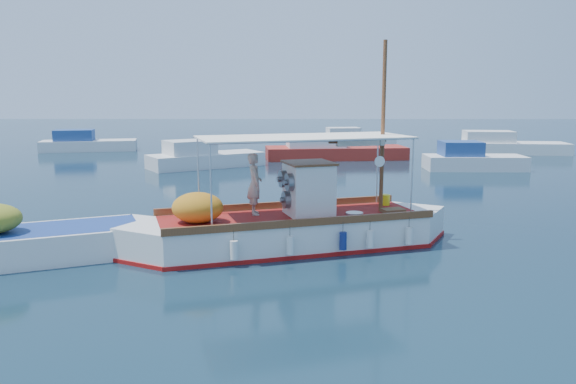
{
  "coord_description": "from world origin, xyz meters",
  "views": [
    {
      "loc": [
        -0.72,
        -15.81,
        4.22
      ],
      "look_at": [
        -0.78,
        0.0,
        1.44
      ],
      "focal_mm": 35.0,
      "sensor_mm": 36.0,
      "label": 1
    }
  ],
  "objects": [
    {
      "name": "bg_boat_nw",
      "position": [
        -5.79,
        16.54,
        0.49
      ],
      "size": [
        6.84,
        5.49,
        1.8
      ],
      "rotation": [
        0.0,
        0.0,
        0.55
      ],
      "color": "silver",
      "rests_on": "ground"
    },
    {
      "name": "dinghy",
      "position": [
        -7.37,
        -1.93,
        0.37
      ],
      "size": [
        6.67,
        3.86,
        1.76
      ],
      "rotation": [
        0.0,
        0.0,
        0.39
      ],
      "color": "white",
      "rests_on": "ground"
    },
    {
      "name": "fishing_caique",
      "position": [
        -0.72,
        -0.64,
        0.52
      ],
      "size": [
        9.21,
        4.6,
        5.88
      ],
      "rotation": [
        0.0,
        0.0,
        0.3
      ],
      "color": "white",
      "rests_on": "ground"
    },
    {
      "name": "bg_boat_e",
      "position": [
        14.48,
        24.32,
        0.49
      ],
      "size": [
        8.57,
        3.52,
        1.8
      ],
      "rotation": [
        0.0,
        0.0,
        -0.11
      ],
      "color": "silver",
      "rests_on": "ground"
    },
    {
      "name": "bg_boat_ne",
      "position": [
        9.48,
        15.53,
        0.49
      ],
      "size": [
        5.47,
        2.25,
        1.8
      ],
      "rotation": [
        0.0,
        0.0,
        -0.01
      ],
      "color": "silver",
      "rests_on": "ground"
    },
    {
      "name": "bg_boat_far_w",
      "position": [
        -15.93,
        25.92,
        0.49
      ],
      "size": [
        7.13,
        3.68,
        1.8
      ],
      "rotation": [
        0.0,
        0.0,
        0.21
      ],
      "color": "silver",
      "rests_on": "ground"
    },
    {
      "name": "bg_boat_n",
      "position": [
        2.0,
        20.82,
        0.49
      ],
      "size": [
        9.34,
        3.76,
        1.8
      ],
      "rotation": [
        0.0,
        0.0,
        0.11
      ],
      "color": "#A7261B",
      "rests_on": "ground"
    },
    {
      "name": "ground",
      "position": [
        0.0,
        0.0,
        0.0
      ],
      "size": [
        160.0,
        160.0,
        0.0
      ],
      "primitive_type": "plane",
      "color": "black",
      "rests_on": "ground"
    },
    {
      "name": "bg_boat_far_n",
      "position": [
        4.21,
        28.58,
        0.49
      ],
      "size": [
        6.42,
        2.82,
        1.8
      ],
      "rotation": [
        0.0,
        0.0,
        0.14
      ],
      "color": "silver",
      "rests_on": "ground"
    }
  ]
}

